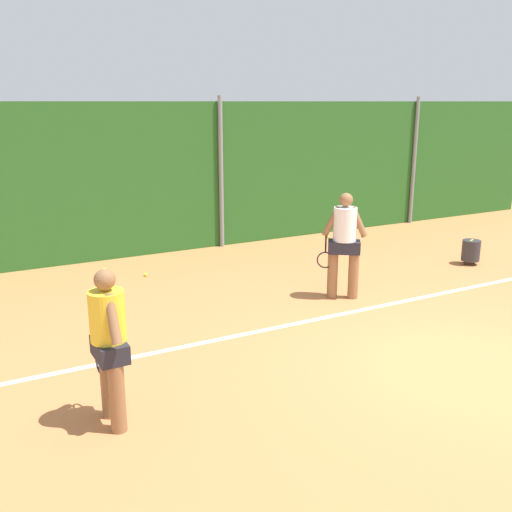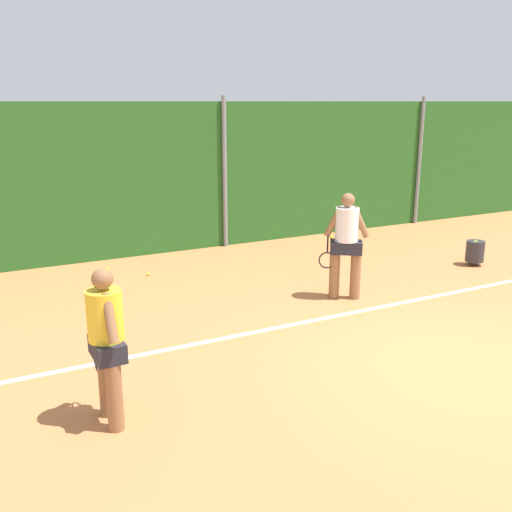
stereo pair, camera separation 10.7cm
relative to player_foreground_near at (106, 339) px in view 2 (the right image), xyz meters
name	(u,v)px [view 2 (the right image)]	position (x,y,z in m)	size (l,w,h in m)	color
ground_plane	(353,314)	(4.09, 1.40, -0.92)	(30.04, 30.04, 0.00)	#C67542
hedge_fence_backdrop	(222,175)	(4.09, 6.42, 0.68)	(19.53, 0.25, 3.20)	#286023
fence_post_center	(225,173)	(4.09, 6.25, 0.74)	(0.10, 0.10, 3.32)	gray
fence_post_right	(419,162)	(9.72, 6.25, 0.74)	(0.10, 0.10, 3.32)	gray
court_baseline_paint	(352,313)	(4.09, 1.43, -0.92)	(14.27, 0.10, 0.01)	white
player_foreground_near	(106,339)	(0.00, 0.00, 0.00)	(0.35, 0.77, 1.65)	#8C603D
player_midcourt	(346,240)	(4.39, 2.08, 0.07)	(0.72, 0.54, 1.77)	#8C603D
ball_hopper	(475,251)	(7.90, 2.52, -0.63)	(0.36, 0.36, 0.51)	#2D2D33
tennis_ball_0	(332,237)	(6.68, 5.78, -0.89)	(0.07, 0.07, 0.07)	#CCDB33
tennis_ball_2	(107,269)	(1.22, 5.50, -0.89)	(0.07, 0.07, 0.07)	#CCDB33
tennis_ball_3	(148,274)	(1.83, 4.80, -0.89)	(0.07, 0.07, 0.07)	#CCDB33
tennis_ball_5	(360,259)	(6.05, 3.84, -0.89)	(0.07, 0.07, 0.07)	#CCDB33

